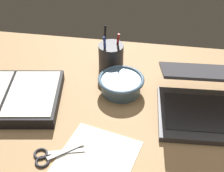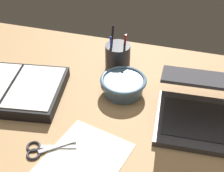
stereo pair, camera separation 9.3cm
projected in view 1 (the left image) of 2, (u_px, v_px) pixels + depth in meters
desk_top at (113, 130)px, 92.11cm from camera, size 140.00×100.00×2.00cm
laptop at (212, 100)px, 93.64cm from camera, size 33.43×30.56×17.16cm
bowl at (121, 84)px, 102.77cm from camera, size 15.30×15.30×5.63cm
pen_cup at (111, 57)px, 112.01cm from camera, size 8.93×8.93×16.45cm
planner at (8, 97)px, 99.27cm from camera, size 35.98×29.26×4.22cm
scissors at (48, 156)px, 82.88cm from camera, size 13.58×10.03×0.80cm
paper_sheet_front at (91, 168)px, 80.23cm from camera, size 25.36×30.63×0.16cm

